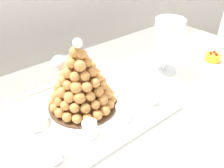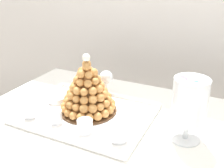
# 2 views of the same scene
# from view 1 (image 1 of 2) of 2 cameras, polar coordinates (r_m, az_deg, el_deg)

# --- Properties ---
(buffet_table) EXTENTS (1.53, 0.96, 0.78)m
(buffet_table) POSITION_cam_1_polar(r_m,az_deg,el_deg) (1.05, 7.37, -4.73)
(buffet_table) COLOR brown
(buffet_table) RESTS_ON ground_plane
(serving_tray) EXTENTS (0.57, 0.43, 0.02)m
(serving_tray) POSITION_cam_1_polar(r_m,az_deg,el_deg) (0.89, -5.65, -5.91)
(serving_tray) COLOR white
(serving_tray) RESTS_ON buffet_table
(croquembouche) EXTENTS (0.26, 0.26, 0.27)m
(croquembouche) POSITION_cam_1_polar(r_m,az_deg,el_deg) (0.84, -7.63, 0.58)
(croquembouche) COLOR #4C331E
(croquembouche) RESTS_ON serving_tray
(dessert_cup_left) EXTENTS (0.05, 0.05, 0.05)m
(dessert_cup_left) POSITION_cam_1_polar(r_m,az_deg,el_deg) (0.72, -14.20, -16.30)
(dessert_cup_left) COLOR silver
(dessert_cup_left) RESTS_ON serving_tray
(dessert_cup_mid_left) EXTENTS (0.05, 0.05, 0.06)m
(dessert_cup_mid_left) POSITION_cam_1_polar(r_m,az_deg,el_deg) (0.76, -5.48, -11.14)
(dessert_cup_mid_left) COLOR silver
(dessert_cup_mid_left) RESTS_ON serving_tray
(dessert_cup_centre) EXTENTS (0.06, 0.06, 0.05)m
(dessert_cup_centre) POSITION_cam_1_polar(r_m,az_deg,el_deg) (0.82, 3.07, -7.02)
(dessert_cup_centre) COLOR silver
(dessert_cup_centre) RESTS_ON serving_tray
(dessert_cup_mid_right) EXTENTS (0.06, 0.06, 0.06)m
(dessert_cup_mid_right) POSITION_cam_1_polar(r_m,az_deg,el_deg) (0.91, 9.57, -2.80)
(dessert_cup_mid_right) COLOR silver
(dessert_cup_mid_right) RESTS_ON serving_tray
(creme_brulee_ramekin) EXTENTS (0.09, 0.09, 0.03)m
(creme_brulee_ramekin) POSITION_cam_1_polar(r_m,az_deg,el_deg) (0.85, -18.17, -8.57)
(creme_brulee_ramekin) COLOR white
(creme_brulee_ramekin) RESTS_ON serving_tray
(macaron_goblet) EXTENTS (0.13, 0.13, 0.27)m
(macaron_goblet) POSITION_cam_1_polar(r_m,az_deg,el_deg) (1.07, 13.62, 10.75)
(macaron_goblet) COLOR white
(macaron_goblet) RESTS_ON buffet_table
(fruit_tart_plate) EXTENTS (0.17, 0.17, 0.06)m
(fruit_tart_plate) POSITION_cam_1_polar(r_m,az_deg,el_deg) (1.29, 23.42, 5.62)
(fruit_tart_plate) COLOR white
(fruit_tart_plate) RESTS_ON buffet_table
(wine_glass) EXTENTS (0.07, 0.07, 0.15)m
(wine_glass) POSITION_cam_1_polar(r_m,az_deg,el_deg) (0.98, -12.78, 4.75)
(wine_glass) COLOR silver
(wine_glass) RESTS_ON buffet_table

